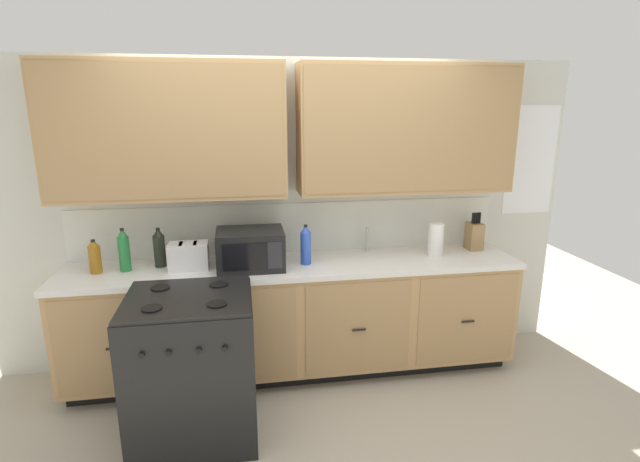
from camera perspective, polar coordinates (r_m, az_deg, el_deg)
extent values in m
plane|color=#B2A893|center=(3.76, -2.18, -18.45)|extent=(8.44, 8.44, 0.00)
cube|color=silver|center=(3.87, -3.55, 1.87)|extent=(4.58, 0.05, 2.40)
cube|color=silver|center=(3.86, -3.48, 0.37)|extent=(3.38, 0.01, 0.40)
cube|color=tan|center=(3.60, -17.55, 11.16)|extent=(1.64, 0.34, 0.95)
cube|color=#A58052|center=(3.42, -17.94, 10.99)|extent=(1.60, 0.01, 0.89)
cube|color=tan|center=(3.78, 10.12, 11.74)|extent=(1.64, 0.34, 0.95)
cube|color=#A58052|center=(3.61, 11.06, 11.58)|extent=(1.60, 0.01, 0.89)
cube|color=white|center=(4.47, 23.62, 7.65)|extent=(0.44, 0.01, 0.90)
cube|color=black|center=(4.01, -2.82, -15.31)|extent=(3.31, 0.48, 0.10)
cube|color=tan|center=(3.79, -2.84, -9.87)|extent=(3.38, 0.60, 0.76)
cube|color=#A88354|center=(3.61, -23.14, -12.47)|extent=(0.78, 0.01, 0.70)
cube|color=black|center=(3.60, -23.18, -12.67)|extent=(0.10, 0.01, 0.01)
cube|color=#A88354|center=(3.50, -9.28, -12.27)|extent=(0.78, 0.01, 0.70)
cube|color=black|center=(3.49, -9.27, -12.47)|extent=(0.10, 0.01, 0.01)
cube|color=#A88354|center=(3.59, 4.58, -11.38)|extent=(0.78, 0.01, 0.70)
cube|color=black|center=(3.58, 4.63, -11.57)|extent=(0.10, 0.01, 0.01)
cube|color=#A88354|center=(3.87, 16.99, -10.02)|extent=(0.78, 0.01, 0.70)
cube|color=black|center=(3.86, 17.08, -10.19)|extent=(0.10, 0.01, 0.01)
cube|color=white|center=(3.64, -2.92, -4.12)|extent=(3.41, 0.63, 0.04)
cube|color=#A8AAAF|center=(3.78, 6.26, -3.39)|extent=(0.56, 0.38, 0.02)
cube|color=black|center=(3.24, -14.78, -15.37)|extent=(0.76, 0.66, 0.92)
cube|color=black|center=(3.03, -15.36, -7.63)|extent=(0.74, 0.65, 0.02)
cylinder|color=black|center=(2.91, -19.24, -8.64)|extent=(0.12, 0.12, 0.01)
cylinder|color=black|center=(2.87, -12.06, -8.46)|extent=(0.12, 0.12, 0.01)
cylinder|color=black|center=(3.20, -18.33, -6.40)|extent=(0.12, 0.12, 0.01)
cylinder|color=black|center=(3.16, -11.85, -6.21)|extent=(0.12, 0.12, 0.01)
cylinder|color=black|center=(2.83, -20.33, -13.62)|extent=(0.03, 0.02, 0.03)
cylinder|color=black|center=(2.81, -17.45, -13.62)|extent=(0.03, 0.02, 0.03)
cylinder|color=black|center=(2.79, -14.11, -13.57)|extent=(0.03, 0.02, 0.03)
cylinder|color=black|center=(2.78, -11.15, -13.49)|extent=(0.03, 0.02, 0.03)
cube|color=black|center=(3.54, -8.22, -2.11)|extent=(0.48, 0.36, 0.28)
cube|color=black|center=(3.36, -8.81, -3.03)|extent=(0.31, 0.01, 0.19)
cube|color=#28282D|center=(3.37, -5.35, -2.88)|extent=(0.10, 0.01, 0.19)
cube|color=white|center=(3.62, -15.24, -2.86)|extent=(0.28, 0.18, 0.19)
cube|color=black|center=(3.60, -16.13, -1.50)|extent=(0.02, 0.13, 0.01)
cube|color=black|center=(3.59, -14.54, -1.44)|extent=(0.02, 0.13, 0.01)
cube|color=#9C794E|center=(4.15, 17.73, -0.59)|extent=(0.11, 0.14, 0.22)
cylinder|color=black|center=(4.09, 17.59, 1.45)|extent=(0.02, 0.02, 0.09)
cylinder|color=black|center=(4.10, 17.83, 1.46)|extent=(0.02, 0.02, 0.09)
cylinder|color=black|center=(4.11, 18.08, 1.47)|extent=(0.02, 0.02, 0.09)
cylinder|color=black|center=(4.12, 18.33, 1.48)|extent=(0.02, 0.02, 0.09)
cylinder|color=#B2B5BA|center=(3.92, 5.60, -0.99)|extent=(0.02, 0.02, 0.20)
cylinder|color=white|center=(3.89, 13.51, -0.99)|extent=(0.12, 0.12, 0.26)
cylinder|color=black|center=(3.72, -18.41, -2.27)|extent=(0.08, 0.08, 0.23)
cone|color=black|center=(3.68, -18.59, -0.11)|extent=(0.08, 0.08, 0.06)
cylinder|color=black|center=(3.68, -18.62, 0.20)|extent=(0.03, 0.03, 0.02)
cylinder|color=#237A38|center=(3.71, -22.09, -2.53)|extent=(0.08, 0.08, 0.25)
cone|color=#237A38|center=(3.67, -22.32, -0.19)|extent=(0.07, 0.07, 0.06)
cylinder|color=black|center=(3.66, -22.36, 0.16)|extent=(0.03, 0.03, 0.02)
cylinder|color=blue|center=(3.58, -1.70, -2.07)|extent=(0.08, 0.08, 0.24)
cone|color=blue|center=(3.54, -1.71, 0.26)|extent=(0.07, 0.07, 0.06)
cylinder|color=black|center=(3.54, -1.72, 0.60)|extent=(0.03, 0.03, 0.02)
cylinder|color=#9E6619|center=(3.75, -25.01, -3.08)|extent=(0.08, 0.08, 0.20)
cone|color=#9E6619|center=(3.72, -25.22, -1.29)|extent=(0.07, 0.07, 0.05)
cylinder|color=black|center=(3.71, -25.24, -1.04)|extent=(0.03, 0.03, 0.02)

